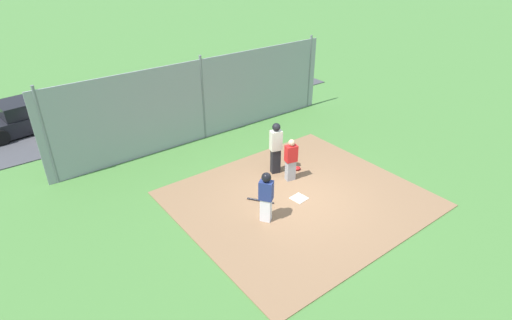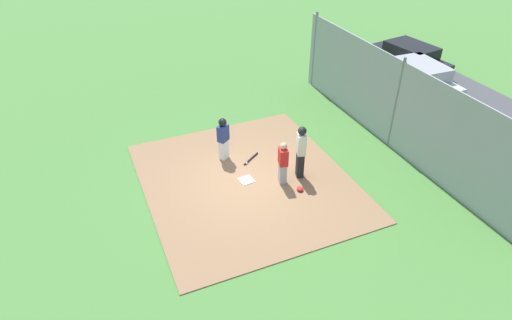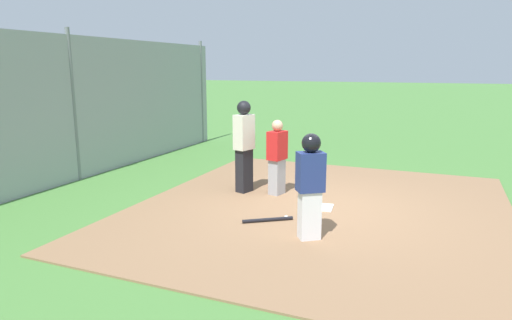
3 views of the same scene
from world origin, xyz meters
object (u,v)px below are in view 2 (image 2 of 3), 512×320
object	(u,v)px
catcher_mask	(300,189)
parked_car_dark	(408,58)
parked_car_silver	(418,77)
catcher	(283,163)
umpire	(301,151)
home_plate	(246,180)
baseball_bat	(251,159)
runner	(223,136)
baseball	(247,163)

from	to	relation	value
catcher_mask	parked_car_dark	size ratio (longest dim) A/B	0.05
catcher_mask	parked_car_silver	bearing A→B (deg)	-61.55
catcher	umpire	bearing A→B (deg)	-159.00
umpire	parked_car_dark	bearing A→B (deg)	-130.26
home_plate	baseball_bat	distance (m)	1.22
baseball_bat	runner	bearing A→B (deg)	-63.49
parked_car_dark	catcher	bearing A→B (deg)	113.24
catcher	parked_car_silver	distance (m)	9.48
catcher_mask	parked_car_silver	distance (m)	9.48
parked_car_dark	runner	bearing A→B (deg)	101.43
baseball_bat	catcher_mask	size ratio (longest dim) A/B	3.53
catcher	parked_car_silver	size ratio (longest dim) A/B	0.35
home_plate	runner	xyz separation A→B (m)	(1.50, 0.22, 0.87)
runner	catcher_mask	bearing A→B (deg)	-4.58
umpire	catcher_mask	world-z (taller)	umpire
catcher	baseball_bat	bearing A→B (deg)	-61.78
home_plate	parked_car_dark	xyz separation A→B (m)	(5.40, -10.80, 0.57)
baseball_bat	catcher	bearing A→B (deg)	69.75
baseball_bat	parked_car_silver	size ratio (longest dim) A/B	0.20
catcher_mask	parked_car_silver	xyz separation A→B (m)	(4.51, -8.32, 0.52)
runner	parked_car_silver	size ratio (longest dim) A/B	0.37
catcher	parked_car_dark	bearing A→B (deg)	-135.39
umpire	baseball_bat	bearing A→B (deg)	-36.95
parked_car_silver	runner	bearing A→B (deg)	102.69
catcher	parked_car_dark	size ratio (longest dim) A/B	0.34
home_plate	parked_car_silver	size ratio (longest dim) A/B	0.10
parked_car_silver	catcher	bearing A→B (deg)	116.33
catcher	baseball_bat	world-z (taller)	catcher
home_plate	catcher_mask	world-z (taller)	catcher_mask
catcher_mask	parked_car_dark	bearing A→B (deg)	-55.22
parked_car_silver	baseball	bearing A→B (deg)	107.12
baseball_bat	catcher_mask	bearing A→B (deg)	73.35
umpire	parked_car_dark	xyz separation A→B (m)	(5.85, -9.10, -0.40)
home_plate	runner	distance (m)	1.75
home_plate	parked_car_silver	bearing A→B (deg)	-70.89
umpire	baseball_bat	world-z (taller)	umpire
home_plate	catcher	size ratio (longest dim) A/B	0.30
home_plate	catcher	distance (m)	1.38
home_plate	baseball_bat	xyz separation A→B (m)	(1.06, -0.61, 0.02)
runner	baseball_bat	size ratio (longest dim) A/B	1.85
umpire	baseball	distance (m)	2.09
home_plate	catcher	xyz separation A→B (m)	(-0.53, -1.03, 0.75)
catcher	runner	bearing A→B (deg)	-45.16
home_plate	catcher	bearing A→B (deg)	-117.38
umpire	baseball_bat	distance (m)	2.09
umpire	parked_car_silver	size ratio (longest dim) A/B	0.43
catcher	catcher_mask	world-z (taller)	catcher
parked_car_dark	parked_car_silver	bearing A→B (deg)	143.20
umpire	runner	distance (m)	2.74
parked_car_silver	catcher_mask	bearing A→B (deg)	120.56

